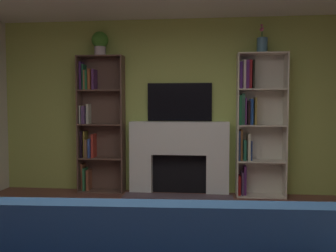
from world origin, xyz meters
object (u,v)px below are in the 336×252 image
at_px(bookshelf_left, 97,124).
at_px(bookshelf_right, 254,122).
at_px(fireplace, 179,155).
at_px(tv, 180,102).
at_px(potted_plant, 100,42).
at_px(vase_with_flowers, 262,44).

distance_m(bookshelf_left, bookshelf_right, 2.39).
height_order(fireplace, tv, tv).
height_order(tv, potted_plant, potted_plant).
bearing_deg(vase_with_flowers, bookshelf_right, 160.22).
distance_m(tv, bookshelf_left, 1.33).
height_order(bookshelf_left, vase_with_flowers, vase_with_flowers).
relative_size(tv, bookshelf_right, 0.47).
height_order(fireplace, bookshelf_right, bookshelf_right).
height_order(bookshelf_right, vase_with_flowers, vase_with_flowers).
relative_size(fireplace, vase_with_flowers, 3.79).
relative_size(tv, bookshelf_left, 0.47).
bearing_deg(bookshelf_left, bookshelf_right, -0.52).
distance_m(tv, bookshelf_right, 1.15).
bearing_deg(vase_with_flowers, bookshelf_left, 178.69).
xyz_separation_m(bookshelf_left, potted_plant, (0.08, -0.06, 1.24)).
distance_m(fireplace, bookshelf_right, 1.21).
bearing_deg(tv, vase_with_flowers, -5.66).
bearing_deg(bookshelf_right, bookshelf_left, 179.48).
bearing_deg(bookshelf_right, potted_plant, -179.10).
bearing_deg(bookshelf_right, fireplace, -179.38).
bearing_deg(bookshelf_left, fireplace, -1.50).
bearing_deg(tv, bookshelf_left, -177.23).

